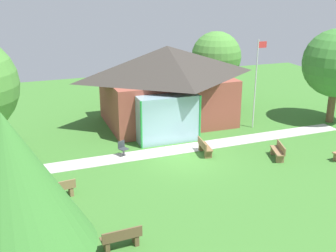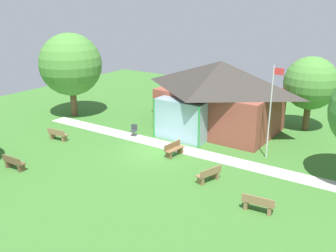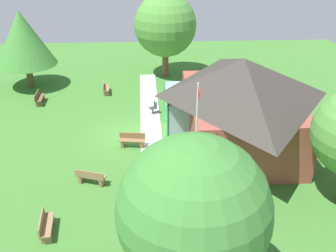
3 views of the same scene
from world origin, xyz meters
name	(u,v)px [view 3 (image 3 of 3)]	position (x,y,z in m)	size (l,w,h in m)	color
ground_plane	(131,137)	(0.00, 0.00, 0.00)	(44.00, 44.00, 0.00)	#3D752D
pavilion	(238,101)	(1.09, 6.10, 2.71)	(9.11, 7.56, 5.20)	brown
footpath	(151,136)	(0.00, 1.24, 0.01)	(21.99, 1.30, 0.03)	#BCB7B2
flagpole	(196,140)	(6.08, 3.18, 3.18)	(0.64, 0.08, 5.78)	silver
bench_mid_left	(105,88)	(-7.06, -2.23, 0.40)	(1.54, 0.62, 0.84)	olive
bench_lawn_far_right	(46,226)	(8.03, -3.16, 0.40)	(1.54, 0.62, 0.84)	olive
bench_rear_near_path	(132,140)	(1.15, 0.14, 0.40)	(0.62, 1.54, 0.84)	brown
bench_mid_right	(91,177)	(4.70, -1.77, 0.40)	(0.88, 1.56, 0.84)	olive
bench_front_left	(39,98)	(-5.32, -6.82, 0.40)	(1.52, 0.52, 0.84)	brown
patio_chair_west	(154,108)	(-3.20, 1.44, 0.42)	(0.58, 0.58, 0.86)	#33383D
tree_west_hedge	(165,26)	(-10.67, 2.56, 4.33)	(5.09, 5.09, 6.89)	brown
tree_lawn_corner	(23,38)	(-8.72, -8.35, 3.91)	(4.60, 4.60, 6.00)	brown
tree_east_hedge	(193,211)	(11.64, 2.42, 4.05)	(4.49, 4.49, 6.32)	brown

